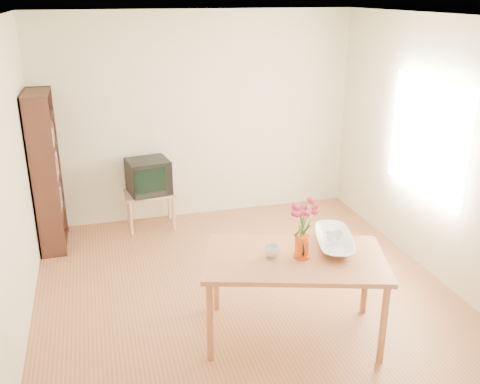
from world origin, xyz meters
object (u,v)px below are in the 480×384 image
object	(u,v)px
table	(295,265)
mug	(272,251)
bowl	(335,221)
television	(148,176)
pitcher	(302,247)

from	to	relation	value
table	mug	size ratio (longest dim) A/B	13.45
bowl	television	distance (m)	2.83
table	bowl	size ratio (longest dim) A/B	3.59
television	pitcher	bearing A→B (deg)	-79.34
table	mug	world-z (taller)	mug
table	mug	xyz separation A→B (m)	(-0.18, 0.06, 0.13)
mug	television	distance (m)	2.67
pitcher	mug	size ratio (longest dim) A/B	1.70
pitcher	television	xyz separation A→B (m)	(-0.96, 2.64, -0.17)
mug	bowl	xyz separation A→B (m)	(0.58, 0.07, 0.17)
television	table	bearing A→B (deg)	-80.12
television	mug	bearing A→B (deg)	-83.34
pitcher	television	size ratio (longest dim) A/B	0.38
mug	table	bearing A→B (deg)	157.82
pitcher	mug	distance (m)	0.24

